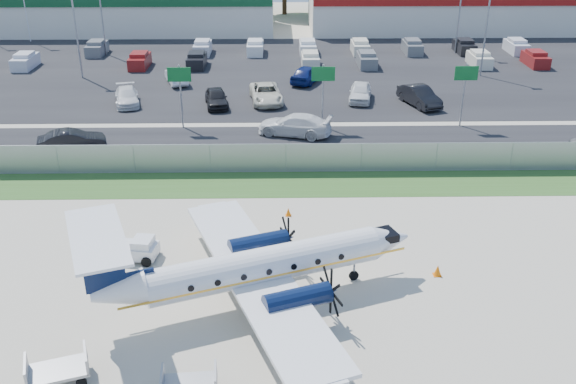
{
  "coord_description": "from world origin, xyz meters",
  "views": [
    {
      "loc": [
        -0.56,
        -25.21,
        17.06
      ],
      "look_at": [
        0.0,
        6.0,
        2.3
      ],
      "focal_mm": 40.0,
      "sensor_mm": 36.0,
      "label": 1
    }
  ],
  "objects_px": {
    "baggage_cart_far": "(189,384)",
    "aircraft": "(259,266)",
    "pushback_tug": "(137,249)",
    "baggage_cart_near": "(58,370)"
  },
  "relations": [
    {
      "from": "pushback_tug",
      "to": "baggage_cart_far",
      "type": "relative_size",
      "value": 1.09
    },
    {
      "from": "baggage_cart_near",
      "to": "aircraft",
      "type": "bearing_deg",
      "value": 34.41
    },
    {
      "from": "baggage_cart_near",
      "to": "baggage_cart_far",
      "type": "bearing_deg",
      "value": -8.9
    },
    {
      "from": "aircraft",
      "to": "baggage_cart_far",
      "type": "bearing_deg",
      "value": -112.34
    },
    {
      "from": "baggage_cart_near",
      "to": "baggage_cart_far",
      "type": "relative_size",
      "value": 1.2
    },
    {
      "from": "pushback_tug",
      "to": "baggage_cart_far",
      "type": "distance_m",
      "value": 10.53
    },
    {
      "from": "pushback_tug",
      "to": "baggage_cart_far",
      "type": "xyz_separation_m",
      "value": [
        3.83,
        -9.81,
        -0.06
      ]
    },
    {
      "from": "baggage_cart_far",
      "to": "aircraft",
      "type": "bearing_deg",
      "value": 67.66
    },
    {
      "from": "pushback_tug",
      "to": "baggage_cart_near",
      "type": "height_order",
      "value": "baggage_cart_near"
    },
    {
      "from": "baggage_cart_far",
      "to": "pushback_tug",
      "type": "bearing_deg",
      "value": 111.32
    }
  ]
}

